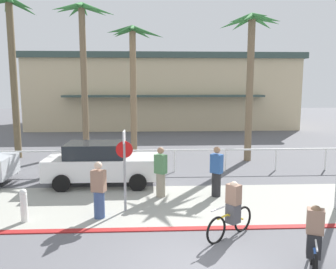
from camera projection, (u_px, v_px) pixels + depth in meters
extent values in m
plane|color=#5B5B60|center=(172.00, 164.00, 17.21)|extent=(80.00, 80.00, 0.00)
cube|color=#9E9E93|center=(183.00, 204.00, 11.48)|extent=(44.00, 4.00, 0.02)
cube|color=maroon|center=(189.00, 229.00, 9.50)|extent=(44.00, 0.24, 0.03)
cube|color=beige|center=(162.00, 93.00, 34.10)|extent=(23.44, 11.08, 6.09)
cube|color=#384C47|center=(162.00, 60.00, 33.62)|extent=(24.04, 11.68, 0.50)
cube|color=#384C47|center=(164.00, 96.00, 28.14)|extent=(16.41, 1.20, 0.16)
cylinder|color=white|center=(175.00, 150.00, 15.58)|extent=(23.47, 0.08, 0.08)
cylinder|color=white|center=(17.00, 163.00, 15.33)|extent=(0.08, 0.08, 1.00)
cylinder|color=white|center=(70.00, 162.00, 15.44)|extent=(0.08, 0.08, 1.00)
cylinder|color=white|center=(123.00, 162.00, 15.55)|extent=(0.08, 0.08, 1.00)
cylinder|color=white|center=(174.00, 161.00, 15.66)|extent=(0.08, 0.08, 1.00)
cylinder|color=white|center=(226.00, 160.00, 15.76)|extent=(0.08, 0.08, 1.00)
cylinder|color=white|center=(276.00, 160.00, 15.87)|extent=(0.08, 0.08, 1.00)
cylinder|color=white|center=(325.00, 159.00, 15.98)|extent=(0.08, 0.08, 1.00)
cylinder|color=gray|center=(125.00, 177.00, 10.67)|extent=(0.08, 0.08, 2.20)
cube|color=white|center=(124.00, 137.00, 10.49)|extent=(0.04, 0.56, 0.36)
cylinder|color=red|center=(124.00, 150.00, 10.54)|extent=(0.52, 0.03, 0.52)
cylinder|color=white|center=(24.00, 208.00, 9.92)|extent=(0.20, 0.20, 0.85)
sphere|color=white|center=(23.00, 192.00, 9.85)|extent=(0.20, 0.20, 0.20)
cylinder|color=brown|center=(14.00, 81.00, 18.13)|extent=(0.36, 0.36, 8.26)
cone|color=#2D6B33|center=(21.00, 4.00, 17.59)|extent=(1.35, 0.32, 0.81)
cone|color=#2D6B33|center=(23.00, 8.00, 18.35)|extent=(1.21, 1.78, 0.83)
cone|color=#2D6B33|center=(7.00, 6.00, 18.19)|extent=(1.08, 1.55, 0.71)
cone|color=#2D6B33|center=(11.00, 1.00, 16.95)|extent=(1.06, 1.52, 0.78)
cylinder|color=#756047|center=(84.00, 81.00, 19.76)|extent=(0.36, 0.36, 8.34)
cone|color=#387F3D|center=(98.00, 10.00, 19.24)|extent=(1.96, 0.32, 0.85)
cone|color=#387F3D|center=(94.00, 11.00, 19.81)|extent=(1.50, 1.50, 0.65)
cone|color=#387F3D|center=(85.00, 11.00, 20.08)|extent=(0.32, 1.89, 0.59)
cone|color=#387F3D|center=(75.00, 11.00, 19.63)|extent=(1.24, 1.24, 0.78)
cone|color=#387F3D|center=(69.00, 9.00, 19.15)|extent=(1.51, 0.32, 0.73)
cone|color=#387F3D|center=(67.00, 7.00, 18.51)|extent=(1.60, 1.60, 0.85)
cone|color=#387F3D|center=(79.00, 4.00, 18.41)|extent=(0.32, 1.59, 0.59)
cone|color=#387F3D|center=(91.00, 7.00, 18.63)|extent=(1.49, 1.49, 0.81)
cylinder|color=#846B4C|center=(133.00, 92.00, 19.58)|extent=(0.36, 0.36, 7.05)
cone|color=#2D6B33|center=(148.00, 33.00, 19.15)|extent=(1.83, 0.32, 0.82)
cone|color=#2D6B33|center=(142.00, 33.00, 19.61)|extent=(1.27, 1.27, 0.74)
cone|color=#2D6B33|center=(133.00, 32.00, 19.71)|extent=(0.32, 1.32, 0.59)
cone|color=#2D6B33|center=(123.00, 33.00, 19.62)|extent=(1.39, 1.39, 0.66)
cone|color=#2D6B33|center=(120.00, 30.00, 19.06)|extent=(1.48, 0.32, 0.58)
cone|color=#2D6B33|center=(123.00, 32.00, 18.59)|extent=(1.31, 1.31, 0.84)
cone|color=#2D6B33|center=(132.00, 28.00, 18.28)|extent=(0.32, 1.69, 0.58)
cone|color=#2D6B33|center=(141.00, 30.00, 18.63)|extent=(1.27, 1.27, 0.69)
cylinder|color=#756047|center=(250.00, 90.00, 17.53)|extent=(0.36, 0.36, 7.31)
cone|color=#387F3D|center=(266.00, 20.00, 17.06)|extent=(1.47, 0.32, 0.70)
cone|color=#387F3D|center=(262.00, 23.00, 17.64)|extent=(1.64, 1.45, 0.76)
cone|color=#387F3D|center=(250.00, 22.00, 17.84)|extent=(0.61, 1.75, 0.64)
cone|color=#387F3D|center=(242.00, 23.00, 17.63)|extent=(1.04, 1.49, 0.82)
cone|color=#387F3D|center=(236.00, 22.00, 17.28)|extent=(1.71, 0.88, 0.84)
cone|color=#387F3D|center=(241.00, 19.00, 16.78)|extent=(1.45, 0.79, 0.71)
cone|color=#387F3D|center=(248.00, 18.00, 16.39)|extent=(1.05, 1.51, 0.73)
cone|color=#387F3D|center=(260.00, 16.00, 16.28)|extent=(0.59, 1.63, 0.59)
cone|color=#387F3D|center=(266.00, 19.00, 16.59)|extent=(1.40, 1.25, 0.73)
cylinder|color=black|center=(2.00, 171.00, 14.57)|extent=(0.66, 0.22, 0.66)
cube|color=white|center=(103.00, 167.00, 13.62)|extent=(4.40, 1.80, 0.80)
cube|color=#1E2328|center=(96.00, 150.00, 13.51)|extent=(2.29, 1.58, 0.56)
cylinder|color=black|center=(139.00, 170.00, 14.63)|extent=(0.66, 0.22, 0.66)
cylinder|color=black|center=(138.00, 182.00, 12.86)|extent=(0.66, 0.22, 0.66)
cylinder|color=black|center=(73.00, 171.00, 14.50)|extent=(0.66, 0.22, 0.66)
cylinder|color=black|center=(62.00, 183.00, 12.72)|extent=(0.66, 0.22, 0.66)
torus|color=black|center=(312.00, 248.00, 7.71)|extent=(0.33, 0.69, 0.72)
cylinder|color=#2851A8|center=(313.00, 248.00, 7.37)|extent=(0.31, 0.66, 0.35)
cylinder|color=#2851A8|center=(315.00, 253.00, 6.87)|extent=(0.19, 0.37, 0.07)
cylinder|color=#2851A8|center=(314.00, 247.00, 7.28)|extent=(0.05, 0.05, 0.44)
cylinder|color=silver|center=(316.00, 245.00, 6.65)|extent=(0.22, 0.48, 0.04)
cube|color=#232326|center=(314.00, 245.00, 7.27)|extent=(0.38, 0.40, 0.52)
cube|color=#93705B|center=(315.00, 221.00, 7.19)|extent=(0.41, 0.37, 0.52)
sphere|color=brown|center=(316.00, 211.00, 7.16)|extent=(0.22, 0.22, 0.22)
torus|color=black|center=(216.00, 230.00, 8.63)|extent=(0.60, 0.50, 0.72)
torus|color=black|center=(243.00, 219.00, 9.35)|extent=(0.60, 0.50, 0.72)
cylinder|color=gold|center=(235.00, 217.00, 9.11)|extent=(0.57, 0.47, 0.35)
cylinder|color=gold|center=(223.00, 217.00, 8.75)|extent=(0.33, 0.28, 0.07)
cylinder|color=gold|center=(233.00, 215.00, 9.04)|extent=(0.05, 0.05, 0.44)
cylinder|color=silver|center=(218.00, 209.00, 8.59)|extent=(0.41, 0.34, 0.04)
cube|color=#4C4C51|center=(233.00, 213.00, 9.03)|extent=(0.42, 0.42, 0.52)
cube|color=#93705B|center=(234.00, 194.00, 8.96)|extent=(0.42, 0.43, 0.52)
sphere|color=beige|center=(234.00, 186.00, 8.92)|extent=(0.22, 0.22, 0.22)
cylinder|color=gray|center=(161.00, 185.00, 12.15)|extent=(0.45, 0.45, 0.86)
cube|color=#4C7F51|center=(161.00, 164.00, 12.04)|extent=(0.48, 0.44, 0.67)
sphere|color=#9E7556|center=(161.00, 151.00, 11.97)|extent=(0.24, 0.24, 0.24)
cylinder|color=#232326|center=(216.00, 185.00, 12.19)|extent=(0.45, 0.45, 0.87)
cube|color=#2D5699|center=(217.00, 164.00, 12.07)|extent=(0.47, 0.46, 0.67)
sphere|color=#9E7556|center=(217.00, 150.00, 12.00)|extent=(0.24, 0.24, 0.24)
cylinder|color=#384C7A|center=(99.00, 205.00, 10.21)|extent=(0.40, 0.40, 0.83)
cube|color=#93705B|center=(99.00, 181.00, 10.11)|extent=(0.46, 0.37, 0.64)
sphere|color=beige|center=(98.00, 165.00, 10.04)|extent=(0.23, 0.23, 0.23)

